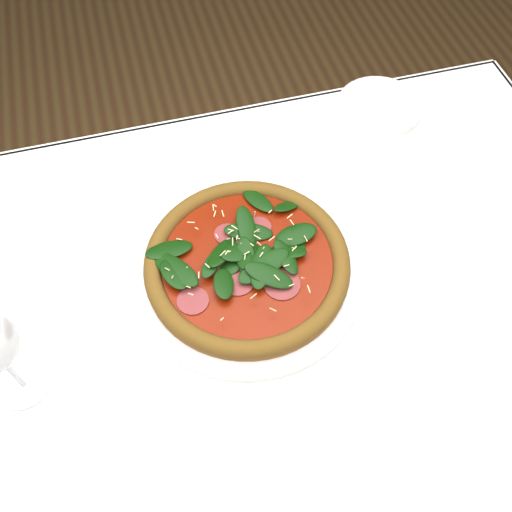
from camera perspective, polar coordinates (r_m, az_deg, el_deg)
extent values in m
plane|color=brown|center=(1.44, -2.16, -21.08)|extent=(6.00, 6.00, 0.00)
cube|color=white|center=(0.74, -3.97, -9.21)|extent=(1.20, 0.80, 0.04)
cylinder|color=#492F1D|center=(1.36, 16.29, 2.94)|extent=(0.06, 0.06, 0.71)
cube|color=white|center=(1.04, -8.72, 8.56)|extent=(1.20, 0.01, 0.22)
cylinder|color=white|center=(0.77, -0.88, -1.29)|extent=(0.32, 0.32, 0.01)
torus|color=white|center=(0.76, -0.89, -1.15)|extent=(0.32, 0.32, 0.01)
cylinder|color=#9F5F26|center=(0.76, -0.89, -0.90)|extent=(0.29, 0.29, 0.01)
torus|color=#B17929|center=(0.75, -0.90, -0.60)|extent=(0.29, 0.29, 0.02)
cylinder|color=maroon|center=(0.75, -0.90, -0.60)|extent=(0.24, 0.24, 0.00)
cylinder|color=brown|center=(0.75, -0.90, -0.45)|extent=(0.21, 0.21, 0.00)
ellipsoid|color=#0C3309|center=(0.74, -0.91, -0.08)|extent=(0.23, 0.23, 0.02)
cylinder|color=#F6E4A0|center=(0.74, -0.92, 0.15)|extent=(0.21, 0.21, 0.00)
cylinder|color=silver|center=(0.75, -22.19, -11.78)|extent=(0.06, 0.06, 0.00)
cylinder|color=silver|center=(0.71, -23.36, -10.41)|extent=(0.01, 0.01, 0.09)
cylinder|color=white|center=(0.99, 12.26, 14.44)|extent=(0.14, 0.14, 0.01)
torus|color=white|center=(0.99, 12.29, 14.57)|extent=(0.14, 0.14, 0.01)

